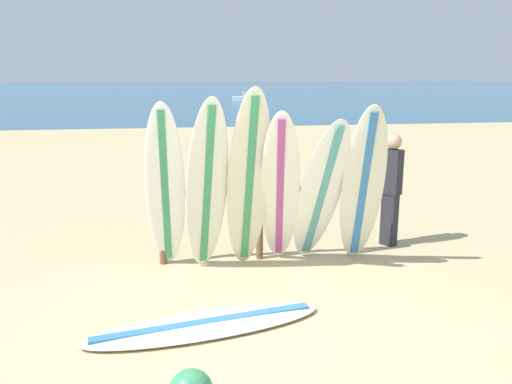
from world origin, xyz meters
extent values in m
plane|color=tan|center=(0.00, 0.00, 0.00)|extent=(120.00, 120.00, 0.00)
cube|color=#1E5984|center=(0.00, 58.00, 0.00)|extent=(120.00, 80.00, 0.01)
cylinder|color=brown|center=(-0.84, 2.08, 0.52)|extent=(0.09, 0.09, 1.05)
cylinder|color=brown|center=(0.38, 2.08, 0.52)|extent=(0.09, 0.09, 1.05)
cylinder|color=brown|center=(1.60, 2.08, 0.52)|extent=(0.09, 0.09, 1.05)
cylinder|color=brown|center=(0.38, 2.08, 0.90)|extent=(2.55, 0.08, 0.08)
ellipsoid|color=white|center=(-0.78, 1.81, 1.03)|extent=(0.48, 0.68, 2.06)
cube|color=#388C59|center=(-0.78, 1.81, 1.03)|extent=(0.10, 0.64, 1.90)
ellipsoid|color=silver|center=(-0.30, 1.65, 1.06)|extent=(0.61, 0.76, 2.11)
cube|color=#388C59|center=(-0.30, 1.65, 1.06)|extent=(0.21, 0.64, 1.95)
ellipsoid|color=beige|center=(0.18, 1.65, 1.11)|extent=(0.57, 0.78, 2.22)
cube|color=#388C59|center=(0.18, 1.65, 1.11)|extent=(0.15, 0.70, 2.04)
ellipsoid|color=white|center=(0.56, 1.66, 0.99)|extent=(0.62, 1.04, 1.97)
cube|color=#A53F8C|center=(0.56, 1.66, 0.99)|extent=(0.24, 0.91, 1.82)
ellipsoid|color=white|center=(1.06, 1.71, 0.93)|extent=(0.75, 1.02, 1.87)
cube|color=teal|center=(1.06, 1.71, 0.93)|extent=(0.28, 0.87, 1.73)
ellipsoid|color=silver|center=(1.57, 1.65, 1.01)|extent=(0.58, 0.75, 2.02)
cube|color=#3372B2|center=(1.57, 1.65, 1.01)|extent=(0.15, 0.68, 1.86)
ellipsoid|color=silver|center=(-0.43, 0.30, 0.04)|extent=(2.36, 1.01, 0.07)
cube|color=#3372B2|center=(-0.43, 0.30, 0.04)|extent=(2.09, 0.51, 0.08)
cube|color=#26262D|center=(2.23, 2.35, 0.36)|extent=(0.23, 0.24, 0.72)
cube|color=#26262D|center=(2.23, 2.35, 1.03)|extent=(0.27, 0.29, 0.61)
sphere|color=tan|center=(2.23, 2.35, 1.44)|extent=(0.21, 0.21, 0.21)
cube|color=silver|center=(4.92, 35.63, 0.18)|extent=(2.54, 1.22, 0.35)
cube|color=silver|center=(4.92, 35.63, 0.54)|extent=(0.96, 0.70, 0.36)
camera|label=1|loc=(-0.64, -4.25, 2.38)|focal=36.94mm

